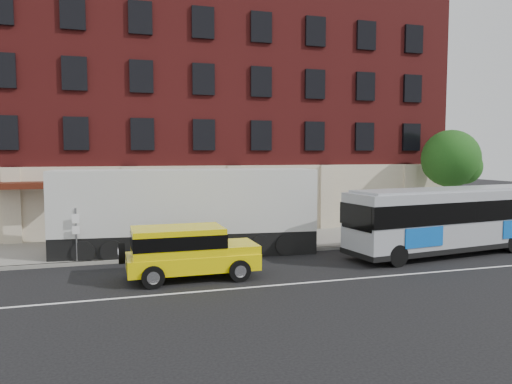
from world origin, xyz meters
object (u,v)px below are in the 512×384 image
object	(u,v)px
city_bus	(455,217)
yellow_suv	(186,249)
sign_pole	(76,232)
shipping_container	(187,213)
street_tree	(451,161)

from	to	relation	value
city_bus	yellow_suv	xyz separation A→B (m)	(-13.26, -1.01, -0.60)
sign_pole	yellow_suv	world-z (taller)	sign_pole
yellow_suv	shipping_container	distance (m)	4.72
city_bus	sign_pole	bearing A→B (deg)	171.19
city_bus	shipping_container	world-z (taller)	shipping_container
sign_pole	shipping_container	world-z (taller)	shipping_container
street_tree	yellow_suv	distance (m)	19.41
street_tree	yellow_suv	world-z (taller)	street_tree
yellow_suv	shipping_container	world-z (taller)	shipping_container
street_tree	city_bus	distance (m)	8.01
yellow_suv	shipping_container	bearing A→B (deg)	81.05
shipping_container	sign_pole	bearing A→B (deg)	-170.19
sign_pole	city_bus	distance (m)	17.72
street_tree	shipping_container	bearing A→B (deg)	-171.74
street_tree	city_bus	world-z (taller)	street_tree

